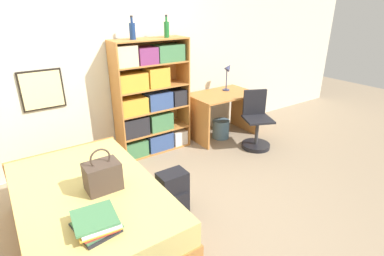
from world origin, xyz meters
The scene contains 13 objects.
ground_plane centered at (0.00, 0.00, 0.00)m, with size 14.00×14.00×0.00m, color gray.
wall_back centered at (0.00, 1.52, 1.30)m, with size 10.00×0.09×2.60m.
bed centered at (-0.69, 0.02, 0.27)m, with size 1.16×1.86×0.54m.
handbag centered at (-0.56, -0.09, 0.67)m, with size 0.29×0.21×0.39m.
book_stack_on_bed centered at (-0.77, -0.53, 0.58)m, with size 0.33×0.39×0.09m.
bookcase centered at (0.59, 1.29, 0.77)m, with size 1.04×0.36×1.60m.
bottle_green centered at (0.41, 1.29, 1.71)m, with size 0.08×0.08×0.28m.
bottle_brown centered at (0.87, 1.25, 1.71)m, with size 0.07×0.07×0.28m.
desk centered at (1.78, 1.14, 0.48)m, with size 1.02×0.67×0.71m.
desk_lamp centered at (1.97, 1.26, 1.01)m, with size 0.16×0.11×0.44m.
desk_chair centered at (1.94, 0.53, 0.28)m, with size 0.51×0.51×0.85m.
backpack centered at (0.11, -0.11, 0.23)m, with size 0.29×0.23×0.47m.
waste_bin centered at (1.71, 1.07, 0.15)m, with size 0.27×0.27×0.30m.
Camera 1 is at (-1.17, -2.32, 2.03)m, focal length 28.00 mm.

